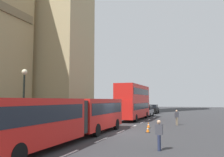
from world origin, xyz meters
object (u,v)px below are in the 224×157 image
Objects in this scene: street_lamp at (24,97)px; pedestrian_by_kerb at (177,117)px; sedan_lead at (147,111)px; sedan_trailing at (153,109)px; traffic_cone_middle at (148,125)px; double_decker_bus at (134,101)px; traffic_cone_west at (148,129)px; pedestrian_near_cones at (159,134)px; traffic_cone_east at (158,123)px; articulated_bus at (71,115)px.

street_lamp is 3.12× the size of pedestrian_by_kerb.
pedestrian_by_kerb is at bearing -155.57° from sedan_lead.
sedan_trailing is 7.59× the size of traffic_cone_middle.
double_decker_bus is 13.16m from traffic_cone_west.
traffic_cone_west is 7.19m from pedestrian_by_kerb.
sedan_trailing is 29.13m from traffic_cone_west.
street_lamp reaches higher than pedestrian_near_cones.
double_decker_bus is 18.41× the size of traffic_cone_west.
sedan_lead is at bearing -10.64° from street_lamp.
street_lamp is (-34.09, 4.48, 2.14)m from sedan_trailing.
traffic_cone_east is 0.34× the size of pedestrian_near_cones.
traffic_cone_east is 0.34× the size of pedestrian_by_kerb.
double_decker_bus reaches higher than pedestrian_by_kerb.
articulated_bus is 17.89m from double_decker_bus.
street_lamp is (-5.30, 8.86, 2.77)m from traffic_cone_west.
street_lamp is (-10.78, 8.96, 2.77)m from traffic_cone_east.
articulated_bus is at bearing 77.86° from pedestrian_near_cones.
articulated_bus reaches higher than sedan_lead.
double_decker_bus is 18.41× the size of traffic_cone_middle.
traffic_cone_west is 1.00× the size of traffic_cone_east.
sedan_trailing is at bearing 8.63° from traffic_cone_west.
street_lamp is at bearing 165.55° from double_decker_bus.
traffic_cone_east is at bearing -39.73° from street_lamp.
pedestrian_by_kerb is (6.89, -1.95, 0.63)m from traffic_cone_west.
articulated_bus is 6.55m from pedestrian_near_cones.
traffic_cone_east is at bearing -21.73° from articulated_bus.
sedan_lead is 2.60× the size of pedestrian_by_kerb.
pedestrian_by_kerb is at bearing -41.56° from street_lamp.
traffic_cone_west is at bearing 15.82° from pedestrian_near_cones.
pedestrian_by_kerb is (3.58, -2.52, 0.63)m from traffic_cone_middle.
traffic_cone_west is at bearing 164.17° from pedestrian_by_kerb.
traffic_cone_east is 0.11× the size of street_lamp.
pedestrian_near_cones is at bearing -166.07° from traffic_cone_middle.
traffic_cone_middle is 4.43m from pedestrian_by_kerb.
traffic_cone_middle is 0.34× the size of pedestrian_by_kerb.
sedan_lead is 17.22m from traffic_cone_middle.
sedan_trailing is 2.60× the size of pedestrian_by_kerb.
double_decker_bus is at bearing 50.04° from pedestrian_by_kerb.
sedan_lead is 14.57m from pedestrian_by_kerb.
traffic_cone_middle is at bearing -43.90° from street_lamp.
pedestrian_by_kerb reaches higher than traffic_cone_east.
articulated_bus is 3.68× the size of sedan_lead.
traffic_cone_west is at bearing -170.22° from traffic_cone_middle.
double_decker_bus reaches higher than traffic_cone_east.
articulated_bus is 27.89× the size of traffic_cone_middle.
traffic_cone_east is at bearing -17.27° from traffic_cone_middle.
traffic_cone_west is (-20.16, -4.07, -0.63)m from sedan_lead.
traffic_cone_east is 14.29m from street_lamp.
street_lamp is at bearing 120.90° from traffic_cone_west.
articulated_bus is 14.10m from pedestrian_by_kerb.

